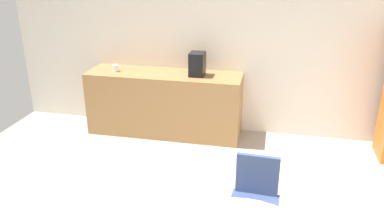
# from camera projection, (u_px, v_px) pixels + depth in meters

# --- Properties ---
(wall_back) EXTENTS (6.00, 0.10, 2.60)m
(wall_back) POSITION_uv_depth(u_px,v_px,m) (214.00, 42.00, 5.51)
(wall_back) COLOR silver
(wall_back) RESTS_ON ground_plane
(counter_block) EXTENTS (2.17, 0.60, 0.90)m
(counter_block) POSITION_uv_depth(u_px,v_px,m) (165.00, 103.00, 5.64)
(counter_block) COLOR #9E7042
(counter_block) RESTS_ON ground_plane
(chair_navy) EXTENTS (0.44, 0.44, 0.83)m
(chair_navy) POSITION_uv_depth(u_px,v_px,m) (255.00, 192.00, 3.44)
(chair_navy) COLOR silver
(chair_navy) RESTS_ON ground_plane
(mug_white) EXTENTS (0.13, 0.08, 0.09)m
(mug_white) POSITION_uv_depth(u_px,v_px,m) (116.00, 68.00, 5.55)
(mug_white) COLOR white
(mug_white) RESTS_ON counter_block
(coffee_maker) EXTENTS (0.20, 0.24, 0.32)m
(coffee_maker) POSITION_uv_depth(u_px,v_px,m) (197.00, 64.00, 5.32)
(coffee_maker) COLOR black
(coffee_maker) RESTS_ON counter_block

